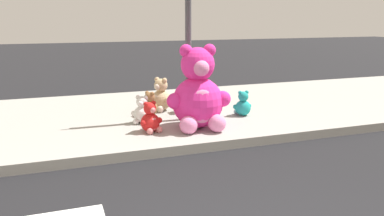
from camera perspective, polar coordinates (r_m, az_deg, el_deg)
The scene contains 9 objects.
sidewalk at distance 7.72m, azimuth -9.52°, elevation -1.35°, with size 28.00×4.40×0.15m, color #9E9B93.
sign_pole at distance 6.95m, azimuth -0.55°, elevation 12.04°, with size 0.56×0.11×3.20m.
plush_pink_large at distance 6.51m, azimuth 0.91°, elevation 1.86°, with size 1.07×0.96×1.39m.
plush_red at distance 6.38m, azimuth -6.00°, elevation -1.71°, with size 0.38×0.36×0.51m.
plush_teal at distance 7.49m, azimuth 7.34°, elevation 0.37°, with size 0.37×0.32×0.48m.
plush_white at distance 6.94m, azimuth -7.26°, elevation -0.58°, with size 0.35×0.36×0.50m.
plush_lavender at distance 7.69m, azimuth -0.02°, elevation 1.48°, with size 0.50×0.51×0.69m.
plush_brown at distance 7.41m, azimuth -6.19°, elevation 0.26°, with size 0.34×0.33×0.47m.
plush_tan at distance 7.82m, azimuth -4.59°, elevation 1.54°, with size 0.48×0.46×0.66m.
Camera 1 is at (-1.28, -2.17, 1.97)m, focal length 36.87 mm.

